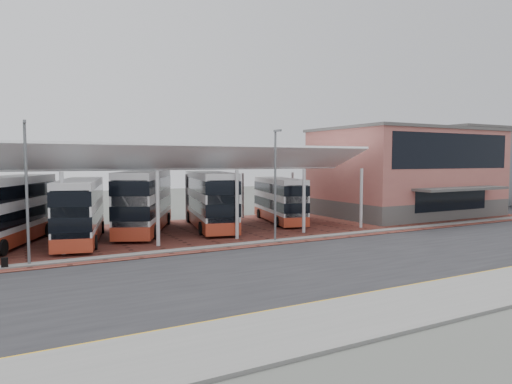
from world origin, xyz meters
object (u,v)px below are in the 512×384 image
bus_4 (210,200)px  bus_2 (80,211)px  bus_3 (145,201)px  terminal (406,172)px  bus_5 (279,200)px  bus_1 (7,211)px

bus_4 → bus_2: bearing=-157.7°
bus_3 → bus_4: size_ratio=1.00×
terminal → bus_4: terminal is taller
bus_3 → bus_5: (12.77, -0.23, -0.41)m
terminal → bus_1: 38.15m
bus_2 → bus_5: bus_2 is taller
terminal → bus_2: terminal is taller
bus_3 → bus_5: size_ratio=1.17×
bus_4 → bus_5: size_ratio=1.17×
bus_5 → bus_2: bearing=-158.9°
terminal → bus_4: 22.77m
bus_1 → bus_5: bearing=27.4°
bus_1 → terminal: bearing=24.2°
terminal → bus_5: (-15.35, 1.12, -2.53)m
bus_3 → bus_5: bus_3 is taller
bus_3 → bus_5: 12.78m
bus_2 → bus_5: bearing=20.6°
terminal → bus_4: bearing=178.3°
terminal → bus_5: bearing=175.8°
terminal → bus_3: size_ratio=1.52×
bus_3 → bus_4: bearing=17.4°
bus_2 → bus_4: size_ratio=0.92×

